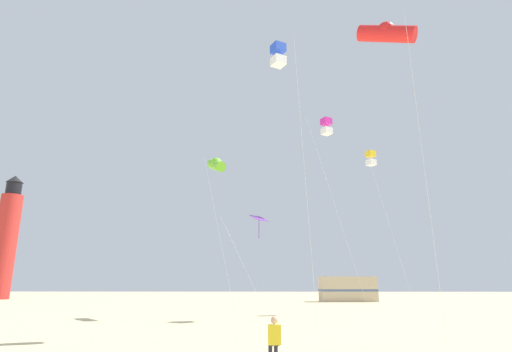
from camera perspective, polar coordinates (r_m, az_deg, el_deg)
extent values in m
cube|color=yellow|center=(12.10, 2.57, -21.05)|extent=(0.36, 0.26, 0.52)
sphere|color=#D8A87F|center=(12.07, 2.55, -19.26)|extent=(0.20, 0.20, 0.20)
cylinder|color=#2D2D38|center=(12.32, 2.87, -22.06)|extent=(0.17, 0.37, 0.13)
cylinder|color=#2D2D38|center=(12.51, 2.78, -23.01)|extent=(0.11, 0.11, 0.42)
cylinder|color=#2D2D38|center=(12.30, 2.07, -22.08)|extent=(0.17, 0.37, 0.13)
cylinder|color=#2D2D38|center=(12.49, 1.99, -23.03)|extent=(0.11, 0.11, 0.42)
cylinder|color=silver|center=(30.77, 18.13, -7.04)|extent=(3.03, 1.30, 11.43)
cube|color=yellow|center=(33.28, 15.53, 2.95)|extent=(0.82, 0.82, 0.44)
cube|color=white|center=(33.09, 15.61, 1.80)|extent=(0.82, 0.82, 0.44)
cylinder|color=silver|center=(23.27, -1.63, -12.43)|extent=(2.95, 1.58, 5.85)
cube|color=purple|center=(24.98, 0.41, -5.84)|extent=(1.22, 1.22, 0.40)
cylinder|color=purple|center=(24.89, 0.41, -7.32)|extent=(0.04, 0.04, 1.10)
cylinder|color=silver|center=(16.80, 22.27, 0.73)|extent=(0.92, 1.65, 12.34)
cylinder|color=red|center=(19.39, 17.58, 18.23)|extent=(2.52, 1.82, 1.48)
sphere|color=red|center=(19.47, 17.54, 18.60)|extent=(0.76, 0.76, 0.76)
cylinder|color=silver|center=(18.36, 6.84, -0.54)|extent=(0.89, 2.22, 12.94)
cube|color=blue|center=(21.38, 3.08, 17.17)|extent=(0.82, 0.82, 0.44)
cube|color=white|center=(21.02, 3.10, 15.55)|extent=(0.82, 0.82, 0.44)
cylinder|color=silver|center=(25.59, 11.13, -4.91)|extent=(3.44, 0.29, 12.46)
cube|color=#D826A5|center=(28.99, 9.68, 7.42)|extent=(0.82, 0.82, 0.44)
cube|color=white|center=(28.73, 9.74, 6.12)|extent=(0.82, 0.82, 0.44)
cylinder|color=silver|center=(26.50, -5.05, -8.22)|extent=(2.11, 0.93, 9.93)
cylinder|color=#72D12D|center=(28.54, -5.50, 1.49)|extent=(1.64, 2.57, 1.48)
sphere|color=#72D12D|center=(28.58, -5.50, 1.78)|extent=(0.76, 0.76, 0.76)
cylinder|color=red|center=(66.16, -31.36, -8.21)|extent=(2.80, 2.80, 14.00)
cylinder|color=black|center=(67.21, -30.47, -1.54)|extent=(2.00, 2.00, 1.80)
cone|color=black|center=(67.50, -30.32, -0.38)|extent=(2.20, 2.20, 1.00)
cube|color=#C6B28C|center=(50.51, 12.56, -15.00)|extent=(6.57, 2.82, 2.80)
cube|color=#4C608C|center=(50.51, 12.56, -15.16)|extent=(6.61, 2.86, 0.24)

